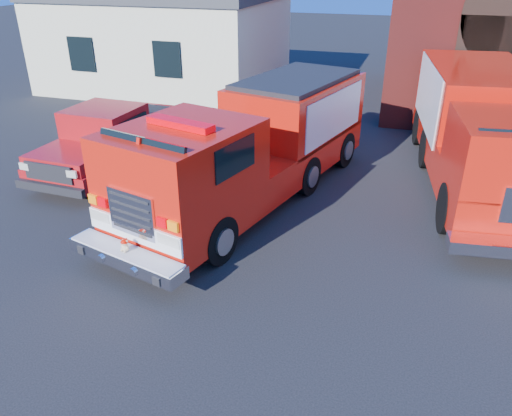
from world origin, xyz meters
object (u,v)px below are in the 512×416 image
(side_building, at_px, (168,38))
(secondary_truck, at_px, (484,128))
(fire_engine, at_px, (255,145))
(pickup_truck, at_px, (113,138))

(side_building, relative_size, secondary_truck, 1.10)
(secondary_truck, bearing_deg, fire_engine, -153.44)
(side_building, xyz_separation_m, fire_engine, (7.98, -11.14, -0.77))
(side_building, relative_size, fire_engine, 1.09)
(side_building, bearing_deg, pickup_truck, -72.21)
(side_building, bearing_deg, fire_engine, -54.39)
(fire_engine, height_order, secondary_truck, secondary_truck)
(fire_engine, relative_size, pickup_truck, 1.62)
(secondary_truck, bearing_deg, pickup_truck, -169.19)
(pickup_truck, relative_size, secondary_truck, 0.62)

